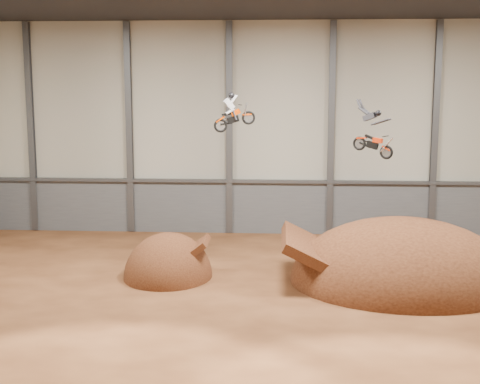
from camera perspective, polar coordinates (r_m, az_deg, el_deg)
name	(u,v)px	position (r m, az deg, el deg)	size (l,w,h in m)	color
floor	(278,306)	(30.74, 3.23, -9.71)	(40.00, 40.00, 0.00)	#4B2714
back_wall	(280,129)	(44.17, 3.43, 5.38)	(40.00, 0.10, 14.00)	#B2AF9D
lower_band_back	(279,208)	(44.74, 3.37, -1.35)	(39.80, 0.18, 3.50)	#55585D
steel_rail	(279,181)	(44.29, 3.39, 0.90)	(39.80, 0.35, 0.20)	#47494F
steel_column_0	(31,128)	(47.06, -17.40, 5.22)	(0.40, 0.36, 13.90)	#47494F
steel_column_1	(129,129)	(45.11, -9.43, 5.36)	(0.40, 0.36, 13.90)	#47494F
steel_column_2	(229,129)	(44.10, -0.92, 5.39)	(0.40, 0.36, 13.90)	#47494F
steel_column_3	(331,129)	(44.09, 7.79, 5.31)	(0.40, 0.36, 13.90)	#47494F
steel_column_4	(435,130)	(45.07, 16.30, 5.11)	(0.40, 0.36, 13.90)	#47494F
takeoff_ramp	(168,276)	(35.39, -6.14, -7.18)	(4.59, 5.30, 4.59)	#391B0E
landing_ramp	(402,282)	(35.22, 13.63, -7.47)	(11.35, 10.04, 6.55)	#391B0E
fmx_rider_a	(236,109)	(34.52, -0.32, 7.12)	(2.20, 0.84, 1.99)	#C93900
fmx_rider_b	(372,130)	(33.78, 11.18, 5.25)	(2.88, 0.82, 2.47)	#BB2809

